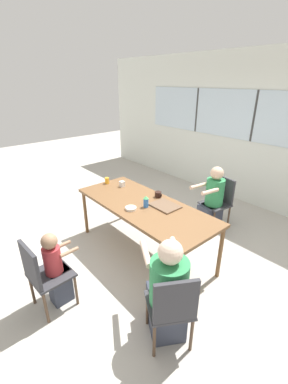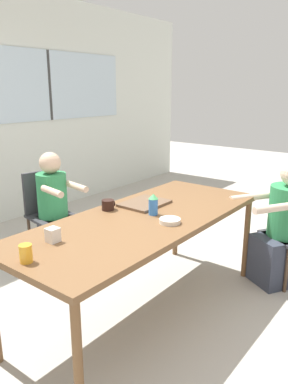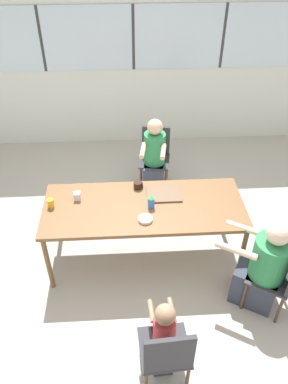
% 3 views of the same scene
% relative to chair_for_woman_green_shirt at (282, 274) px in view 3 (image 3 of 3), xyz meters
% --- Properties ---
extents(ground_plane, '(16.00, 16.00, 0.00)m').
position_rel_chair_for_woman_green_shirt_xyz_m(ground_plane, '(-1.25, 0.75, -0.50)').
color(ground_plane, '#B2ADA3').
extents(wall_back_with_windows, '(8.40, 0.08, 2.80)m').
position_rel_chair_for_woman_green_shirt_xyz_m(wall_back_with_windows, '(-1.25, 3.39, 0.92)').
color(wall_back_with_windows, silver).
rests_on(wall_back_with_windows, ground_plane).
extents(dining_table, '(2.08, 0.84, 0.76)m').
position_rel_chair_for_woman_green_shirt_xyz_m(dining_table, '(-1.25, 0.75, 0.21)').
color(dining_table, brown).
rests_on(dining_table, ground_plane).
extents(chair_for_woman_green_shirt, '(0.55, 0.55, 0.84)m').
position_rel_chair_for_woman_green_shirt_xyz_m(chair_for_woman_green_shirt, '(0.00, 0.00, 0.00)').
color(chair_for_woman_green_shirt, '#333338').
rests_on(chair_for_woman_green_shirt, ground_plane).
extents(chair_for_man_blue_shirt, '(0.46, 0.46, 0.84)m').
position_rel_chair_for_woman_green_shirt_xyz_m(chair_for_man_blue_shirt, '(-1.01, 2.18, 0.00)').
color(chair_for_man_blue_shirt, '#333338').
rests_on(chair_for_man_blue_shirt, ground_plane).
extents(chair_for_toddler, '(0.42, 0.42, 0.84)m').
position_rel_chair_for_woman_green_shirt_xyz_m(chair_for_toddler, '(-1.16, -0.70, 0.00)').
color(chair_for_toddler, '#333338').
rests_on(chair_for_toddler, ground_plane).
extents(person_woman_green_shirt, '(0.72, 0.62, 1.07)m').
position_rel_chair_for_woman_green_shirt_xyz_m(person_woman_green_shirt, '(-0.15, 0.09, -0.02)').
color(person_woman_green_shirt, '#333847').
rests_on(person_woman_green_shirt, ground_plane).
extents(person_man_blue_shirt, '(0.37, 0.56, 1.06)m').
position_rel_chair_for_woman_green_shirt_xyz_m(person_man_blue_shirt, '(-1.04, 2.02, -0.01)').
color(person_man_blue_shirt, '#333847').
rests_on(person_man_blue_shirt, ground_plane).
extents(person_toddler, '(0.22, 0.35, 0.89)m').
position_rel_chair_for_woman_green_shirt_xyz_m(person_toddler, '(-1.17, -0.55, -0.07)').
color(person_toddler, '#333847').
rests_on(person_toddler, ground_plane).
extents(food_tray_dark, '(0.36, 0.28, 0.02)m').
position_rel_chair_for_woman_green_shirt_xyz_m(food_tray_dark, '(-1.02, 0.91, 0.27)').
color(food_tray_dark, brown).
rests_on(food_tray_dark, dining_table).
extents(coffee_mug, '(0.10, 0.09, 0.08)m').
position_rel_chair_for_woman_green_shirt_xyz_m(coffee_mug, '(-1.29, 1.05, 0.30)').
color(coffee_mug, black).
rests_on(coffee_mug, dining_table).
extents(sippy_cup, '(0.07, 0.07, 0.16)m').
position_rel_chair_for_woman_green_shirt_xyz_m(sippy_cup, '(-1.18, 0.72, 0.34)').
color(sippy_cup, blue).
rests_on(sippy_cup, dining_table).
extents(juice_glass, '(0.07, 0.07, 0.10)m').
position_rel_chair_for_woman_green_shirt_xyz_m(juice_glass, '(-2.20, 0.78, 0.31)').
color(juice_glass, gold).
rests_on(juice_glass, dining_table).
extents(milk_carton_small, '(0.07, 0.07, 0.09)m').
position_rel_chair_for_woman_green_shirt_xyz_m(milk_carton_small, '(-1.94, 0.89, 0.31)').
color(milk_carton_small, silver).
rests_on(milk_carton_small, dining_table).
extents(bowl_white_shallow, '(0.14, 0.14, 0.03)m').
position_rel_chair_for_woman_green_shirt_xyz_m(bowl_white_shallow, '(-1.25, 0.52, 0.28)').
color(bowl_white_shallow, silver).
rests_on(bowl_white_shallow, dining_table).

